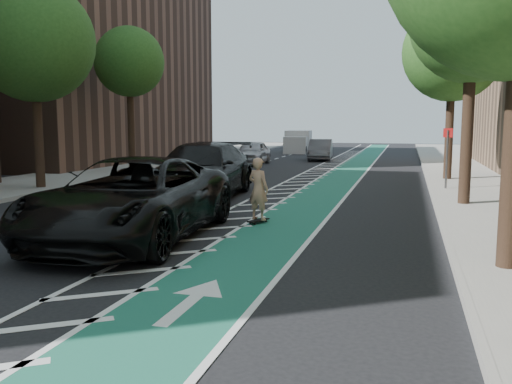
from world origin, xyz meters
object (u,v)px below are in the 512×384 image
(suv_far, at_px, (201,171))
(barrel_a, at_px, (135,194))
(suv_near, at_px, (133,199))
(skateboarder, at_px, (258,189))

(suv_far, xyz_separation_m, barrel_a, (-1.22, -2.66, -0.53))
(suv_near, relative_size, barrel_a, 7.21)
(suv_near, xyz_separation_m, suv_far, (-0.98, 6.83, 0.03))
(skateboarder, bearing_deg, suv_near, 70.47)
(barrel_a, bearing_deg, suv_near, -62.22)
(suv_near, distance_m, barrel_a, 4.75)
(skateboarder, bearing_deg, barrel_a, 2.70)
(skateboarder, xyz_separation_m, suv_far, (-3.28, 4.17, 0.04))
(suv_near, height_order, suv_far, suv_far)
(skateboarder, height_order, suv_near, suv_near)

